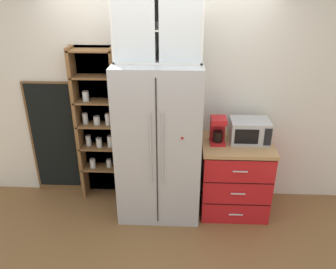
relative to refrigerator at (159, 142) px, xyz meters
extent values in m
plane|color=brown|center=(0.00, 0.01, -0.91)|extent=(10.83, 10.83, 0.00)
cube|color=silver|center=(0.00, 0.41, 0.36)|extent=(5.11, 0.10, 2.55)
cube|color=#ADAFB5|center=(0.00, 0.00, 0.00)|extent=(0.93, 0.71, 1.82)
cube|color=black|center=(0.00, -0.36, 0.00)|extent=(0.01, 0.01, 1.68)
cylinder|color=#ADAFB5|center=(-0.06, -0.37, 0.09)|extent=(0.02, 0.02, 0.82)
cylinder|color=#ADAFB5|center=(0.06, -0.37, 0.09)|extent=(0.02, 0.02, 0.82)
cube|color=#A8161C|center=(0.26, -0.36, 0.22)|extent=(0.02, 0.01, 0.02)
cube|color=brown|center=(-0.76, 0.38, 0.05)|extent=(0.55, 0.04, 1.93)
cube|color=brown|center=(-1.00, 0.25, 0.05)|extent=(0.04, 0.22, 1.93)
cube|color=brown|center=(-0.52, 0.25, 0.05)|extent=(0.04, 0.22, 1.93)
cube|color=brown|center=(-0.76, 0.25, -0.50)|extent=(0.49, 0.22, 0.02)
cylinder|color=silver|center=(-0.87, 0.23, -0.44)|extent=(0.07, 0.07, 0.11)
cylinder|color=#B77A38|center=(-0.87, 0.23, -0.46)|extent=(0.06, 0.06, 0.08)
cylinder|color=#B2B2B7|center=(-0.87, 0.23, -0.38)|extent=(0.07, 0.07, 0.01)
cylinder|color=silver|center=(-0.66, 0.25, -0.45)|extent=(0.06, 0.06, 0.09)
cylinder|color=#2D2D2D|center=(-0.66, 0.25, -0.46)|extent=(0.05, 0.05, 0.06)
cylinder|color=#B2B2B7|center=(-0.66, 0.25, -0.39)|extent=(0.06, 0.06, 0.01)
cube|color=brown|center=(-0.76, 0.25, -0.21)|extent=(0.49, 0.22, 0.02)
cylinder|color=silver|center=(-0.90, 0.26, -0.14)|extent=(0.07, 0.07, 0.12)
cylinder|color=#CCB78C|center=(-0.90, 0.26, -0.16)|extent=(0.06, 0.06, 0.08)
cylinder|color=#B2B2B7|center=(-0.90, 0.26, -0.07)|extent=(0.06, 0.06, 0.01)
cylinder|color=silver|center=(-0.76, 0.23, -0.15)|extent=(0.07, 0.07, 0.11)
cylinder|color=white|center=(-0.76, 0.23, -0.16)|extent=(0.06, 0.06, 0.07)
cylinder|color=#B2B2B7|center=(-0.76, 0.23, -0.09)|extent=(0.07, 0.07, 0.01)
cylinder|color=silver|center=(-0.62, 0.24, -0.13)|extent=(0.07, 0.07, 0.14)
cylinder|color=white|center=(-0.62, 0.24, -0.15)|extent=(0.06, 0.06, 0.09)
cylinder|color=#B2B2B7|center=(-0.62, 0.24, -0.06)|extent=(0.07, 0.07, 0.01)
cube|color=brown|center=(-0.76, 0.25, 0.09)|extent=(0.49, 0.22, 0.02)
cylinder|color=silver|center=(-0.91, 0.26, 0.16)|extent=(0.06, 0.06, 0.13)
cylinder|color=#E0C67F|center=(-0.91, 0.26, 0.14)|extent=(0.06, 0.06, 0.09)
cylinder|color=#B2B2B7|center=(-0.91, 0.26, 0.23)|extent=(0.06, 0.06, 0.01)
cylinder|color=silver|center=(-0.76, 0.24, 0.14)|extent=(0.08, 0.08, 0.09)
cylinder|color=beige|center=(-0.76, 0.24, 0.13)|extent=(0.07, 0.07, 0.06)
cylinder|color=#B2B2B7|center=(-0.76, 0.24, 0.20)|extent=(0.07, 0.07, 0.01)
cylinder|color=silver|center=(-0.63, 0.23, 0.16)|extent=(0.06, 0.06, 0.13)
cylinder|color=brown|center=(-0.63, 0.23, 0.14)|extent=(0.05, 0.05, 0.09)
cylinder|color=#B2B2B7|center=(-0.63, 0.23, 0.24)|extent=(0.06, 0.06, 0.01)
cube|color=brown|center=(-0.76, 0.25, 0.38)|extent=(0.49, 0.22, 0.02)
cylinder|color=silver|center=(-0.87, 0.24, 0.45)|extent=(0.07, 0.07, 0.11)
cylinder|color=#382316|center=(-0.87, 0.24, 0.43)|extent=(0.06, 0.06, 0.07)
cylinder|color=#B2B2B7|center=(-0.87, 0.24, 0.50)|extent=(0.07, 0.07, 0.01)
cube|color=brown|center=(-0.76, 0.25, 0.68)|extent=(0.49, 0.22, 0.02)
cube|color=brown|center=(-0.76, 0.25, 0.98)|extent=(0.49, 0.22, 0.02)
cube|color=red|center=(0.89, 0.04, -0.48)|extent=(0.77, 0.64, 0.86)
cube|color=tan|center=(0.89, 0.04, -0.03)|extent=(0.80, 0.67, 0.04)
cube|color=black|center=(0.89, -0.29, -0.64)|extent=(0.75, 0.00, 0.01)
cube|color=silver|center=(0.89, -0.30, -0.77)|extent=(0.16, 0.01, 0.01)
cube|color=black|center=(0.89, -0.29, -0.35)|extent=(0.75, 0.00, 0.01)
cube|color=silver|center=(0.89, -0.30, -0.48)|extent=(0.16, 0.01, 0.01)
cube|color=black|center=(0.89, -0.29, -0.06)|extent=(0.75, 0.00, 0.01)
cube|color=silver|center=(0.89, -0.30, -0.20)|extent=(0.16, 0.01, 0.01)
cube|color=#ADAFB5|center=(1.02, 0.09, 0.12)|extent=(0.44, 0.32, 0.26)
cube|color=black|center=(0.96, -0.08, 0.12)|extent=(0.26, 0.01, 0.17)
cube|color=black|center=(1.19, -0.08, 0.12)|extent=(0.08, 0.01, 0.20)
cube|color=red|center=(0.66, 0.02, 0.00)|extent=(0.17, 0.20, 0.03)
cube|color=red|center=(0.66, 0.09, 0.14)|extent=(0.17, 0.06, 0.30)
cube|color=red|center=(0.66, 0.02, 0.27)|extent=(0.17, 0.20, 0.06)
cylinder|color=black|center=(0.66, 0.01, 0.08)|extent=(0.11, 0.11, 0.12)
cylinder|color=#2D2D33|center=(0.89, 0.05, 0.03)|extent=(0.08, 0.08, 0.09)
torus|color=#2D2D33|center=(0.94, 0.05, 0.04)|extent=(0.05, 0.01, 0.05)
cylinder|color=navy|center=(0.89, 0.00, 0.03)|extent=(0.09, 0.09, 0.09)
torus|color=navy|center=(0.95, 0.00, 0.04)|extent=(0.05, 0.01, 0.05)
cylinder|color=silver|center=(0.89, 0.03, 0.07)|extent=(0.07, 0.07, 0.17)
cone|color=silver|center=(0.89, 0.03, 0.17)|extent=(0.07, 0.07, 0.04)
cylinder|color=silver|center=(0.89, 0.03, 0.20)|extent=(0.03, 0.03, 0.07)
cylinder|color=black|center=(0.89, 0.03, 0.24)|extent=(0.03, 0.03, 0.01)
cube|color=silver|center=(0.00, 0.17, 1.23)|extent=(0.89, 0.02, 0.64)
cube|color=silver|center=(0.00, 0.02, 0.92)|extent=(0.89, 0.32, 0.02)
cube|color=silver|center=(-0.44, 0.02, 1.23)|extent=(0.02, 0.32, 0.64)
cube|color=silver|center=(0.44, 0.02, 1.23)|extent=(0.02, 0.32, 0.64)
cube|color=silver|center=(0.00, 0.02, 1.23)|extent=(0.86, 0.30, 0.02)
cube|color=silver|center=(-0.22, -0.13, 1.23)|extent=(0.41, 0.01, 0.60)
cube|color=silver|center=(0.22, -0.13, 1.23)|extent=(0.41, 0.01, 0.60)
cylinder|color=silver|center=(-0.31, 0.02, 0.93)|extent=(0.05, 0.05, 0.00)
cylinder|color=silver|center=(-0.31, 0.02, 0.97)|extent=(0.01, 0.01, 0.07)
cone|color=silver|center=(-0.31, 0.02, 1.03)|extent=(0.06, 0.06, 0.05)
cylinder|color=silver|center=(-0.10, 0.02, 0.93)|extent=(0.05, 0.05, 0.00)
cylinder|color=silver|center=(-0.10, 0.02, 0.97)|extent=(0.01, 0.01, 0.07)
cone|color=silver|center=(-0.10, 0.02, 1.03)|extent=(0.06, 0.06, 0.05)
cylinder|color=silver|center=(0.10, 0.02, 0.93)|extent=(0.05, 0.05, 0.00)
cylinder|color=silver|center=(0.10, 0.02, 0.97)|extent=(0.01, 0.01, 0.07)
cone|color=silver|center=(0.10, 0.02, 1.03)|extent=(0.06, 0.06, 0.05)
cylinder|color=silver|center=(0.31, 0.02, 0.93)|extent=(0.05, 0.05, 0.00)
cylinder|color=silver|center=(0.31, 0.02, 0.97)|extent=(0.01, 0.01, 0.07)
cone|color=silver|center=(0.31, 0.02, 1.03)|extent=(0.06, 0.06, 0.05)
cylinder|color=white|center=(-0.27, 0.02, 1.27)|extent=(0.06, 0.06, 0.07)
cylinder|color=white|center=(0.00, 0.02, 1.27)|extent=(0.06, 0.06, 0.07)
cylinder|color=white|center=(0.27, 0.02, 1.27)|extent=(0.06, 0.06, 0.07)
cube|color=brown|center=(-1.36, 0.34, -0.16)|extent=(0.60, 0.04, 1.50)
cube|color=black|center=(-1.36, 0.32, -0.13)|extent=(0.54, 0.01, 1.40)
camera|label=1|loc=(0.25, -3.41, 1.67)|focal=35.71mm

